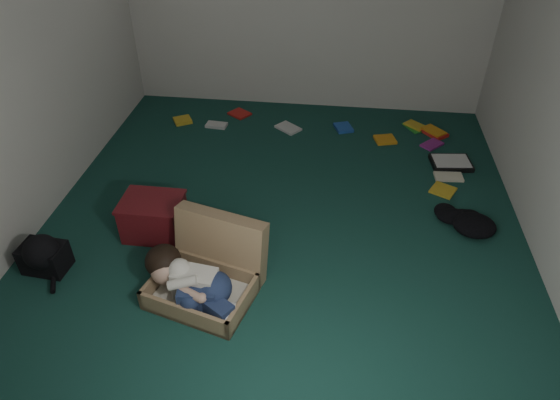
# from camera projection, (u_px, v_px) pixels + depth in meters

# --- Properties ---
(floor) EXTENTS (4.50, 4.50, 0.00)m
(floor) POSITION_uv_depth(u_px,v_px,m) (282.00, 222.00, 4.23)
(floor) COLOR #164036
(floor) RESTS_ON ground
(wall_front) EXTENTS (4.50, 0.00, 4.50)m
(wall_front) POSITION_uv_depth(u_px,v_px,m) (203.00, 349.00, 1.67)
(wall_front) COLOR silver
(wall_front) RESTS_ON ground
(wall_left) EXTENTS (0.00, 4.50, 4.50)m
(wall_left) POSITION_uv_depth(u_px,v_px,m) (12.00, 64.00, 3.65)
(wall_left) COLOR silver
(wall_left) RESTS_ON ground
(suitcase) EXTENTS (0.85, 0.84, 0.51)m
(suitcase) POSITION_uv_depth(u_px,v_px,m) (210.00, 270.00, 3.56)
(suitcase) COLOR #9C7D56
(suitcase) RESTS_ON floor
(person) EXTENTS (0.71, 0.51, 0.32)m
(person) POSITION_uv_depth(u_px,v_px,m) (190.00, 281.00, 3.42)
(person) COLOR silver
(person) RESTS_ON suitcase
(maroon_bin) EXTENTS (0.48, 0.38, 0.33)m
(maroon_bin) POSITION_uv_depth(u_px,v_px,m) (154.00, 217.00, 4.03)
(maroon_bin) COLOR maroon
(maroon_bin) RESTS_ON floor
(backpack) EXTENTS (0.43, 0.35, 0.24)m
(backpack) POSITION_uv_depth(u_px,v_px,m) (44.00, 257.00, 3.72)
(backpack) COLOR black
(backpack) RESTS_ON floor
(clothing_pile) EXTENTS (0.50, 0.46, 0.13)m
(clothing_pile) POSITION_uv_depth(u_px,v_px,m) (460.00, 217.00, 4.19)
(clothing_pile) COLOR black
(clothing_pile) RESTS_ON floor
(paper_tray) EXTENTS (0.41, 0.33, 0.05)m
(paper_tray) POSITION_uv_depth(u_px,v_px,m) (451.00, 163.00, 4.93)
(paper_tray) COLOR black
(paper_tray) RESTS_ON floor
(book_scatter) EXTENTS (3.04, 1.53, 0.02)m
(book_scatter) POSITION_uv_depth(u_px,v_px,m) (343.00, 137.00, 5.36)
(book_scatter) COLOR gold
(book_scatter) RESTS_ON floor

